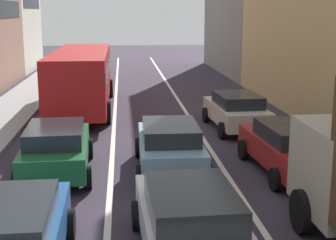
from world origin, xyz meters
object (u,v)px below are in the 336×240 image
hatchback_centre_lane_third (170,145)px  wagon_right_lane_far (236,110)px  bus_mid_queue_primary (82,74)px  sedan_left_lane_third (56,148)px  wagon_left_lane_second (9,237)px  sedan_centre_lane_second (190,221)px  sedan_right_lane_behind_truck (289,147)px

hatchback_centre_lane_third → wagon_right_lane_far: (3.21, 5.09, 0.00)m
hatchback_centre_lane_third → bus_mid_queue_primary: bearing=19.8°
wagon_right_lane_far → bus_mid_queue_primary: size_ratio=0.42×
sedan_left_lane_third → bus_mid_queue_primary: bearing=-2.8°
wagon_left_lane_second → sedan_left_lane_third: size_ratio=0.99×
sedan_centre_lane_second → bus_mid_queue_primary: size_ratio=0.41×
wagon_left_lane_second → wagon_right_lane_far: (6.65, 10.93, 0.00)m
wagon_left_lane_second → wagon_right_lane_far: same height
sedan_right_lane_behind_truck → bus_mid_queue_primary: bus_mid_queue_primary is taller
wagon_left_lane_second → sedan_right_lane_behind_truck: size_ratio=0.99×
sedan_centre_lane_second → bus_mid_queue_primary: 15.57m
sedan_left_lane_third → wagon_right_lane_far: bearing=-55.0°
wagon_left_lane_second → hatchback_centre_lane_third: bearing=-31.6°
sedan_right_lane_behind_truck → wagon_right_lane_far: 5.59m
wagon_right_lane_far → bus_mid_queue_primary: bus_mid_queue_primary is taller
bus_mid_queue_primary → wagon_left_lane_second: bearing=179.3°
wagon_left_lane_second → sedan_centre_lane_second: bearing=-84.6°
hatchback_centre_lane_third → sedan_left_lane_third: (-3.35, 0.03, 0.00)m
sedan_left_lane_third → bus_mid_queue_primary: size_ratio=0.42×
sedan_centre_lane_second → wagon_left_lane_second: 3.31m
bus_mid_queue_primary → hatchback_centre_lane_third: bearing=-161.5°
wagon_right_lane_far → bus_mid_queue_primary: 8.08m
hatchback_centre_lane_third → wagon_left_lane_second: bearing=150.6°
sedan_right_lane_behind_truck → wagon_right_lane_far: same height
hatchback_centre_lane_third → sedan_right_lane_behind_truck: bearing=-97.0°
wagon_left_lane_second → sedan_left_lane_third: same height
wagon_left_lane_second → bus_mid_queue_primary: bearing=-1.6°
sedan_centre_lane_second → wagon_left_lane_second: same height
wagon_right_lane_far → sedan_right_lane_behind_truck: bearing=-179.6°
hatchback_centre_lane_third → sedan_right_lane_behind_truck: same height
sedan_left_lane_third → wagon_left_lane_second: bearing=176.6°
sedan_left_lane_third → sedan_centre_lane_second: bearing=-152.4°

